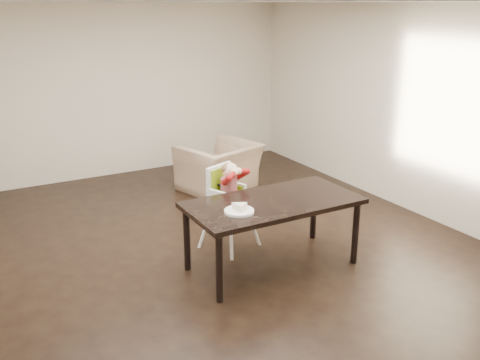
# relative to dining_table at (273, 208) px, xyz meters

# --- Properties ---
(ground) EXTENTS (7.00, 7.00, 0.00)m
(ground) POSITION_rel_dining_table_xyz_m (-0.48, 0.51, -0.67)
(ground) COLOR black
(ground) RESTS_ON ground
(room_walls) EXTENTS (6.02, 7.02, 2.71)m
(room_walls) POSITION_rel_dining_table_xyz_m (-0.48, 0.51, 1.18)
(room_walls) COLOR beige
(room_walls) RESTS_ON ground
(dining_table) EXTENTS (1.80, 0.90, 0.75)m
(dining_table) POSITION_rel_dining_table_xyz_m (0.00, 0.00, 0.00)
(dining_table) COLOR black
(dining_table) RESTS_ON ground
(high_chair) EXTENTS (0.55, 0.55, 1.01)m
(high_chair) POSITION_rel_dining_table_xyz_m (-0.17, 0.67, 0.04)
(high_chair) COLOR white
(high_chair) RESTS_ON ground
(plate) EXTENTS (0.35, 0.35, 0.08)m
(plate) POSITION_rel_dining_table_xyz_m (-0.46, -0.11, 0.11)
(plate) COLOR white
(plate) RESTS_ON dining_table
(armchair) EXTENTS (1.23, 0.98, 0.94)m
(armchair) POSITION_rel_dining_table_xyz_m (0.66, 2.50, -0.20)
(armchair) COLOR tan
(armchair) RESTS_ON ground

